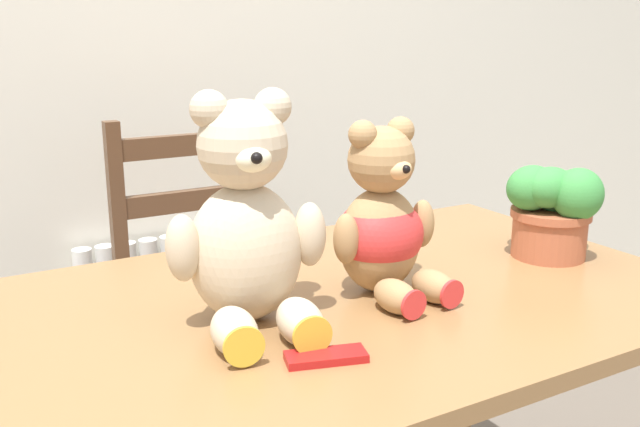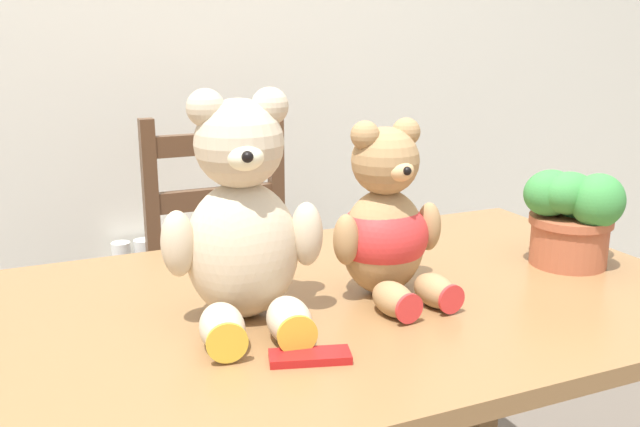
% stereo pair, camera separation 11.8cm
% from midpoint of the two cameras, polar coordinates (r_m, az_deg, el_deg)
% --- Properties ---
extents(wall_back, '(8.00, 0.04, 2.60)m').
position_cam_midpoint_polar(wall_back, '(2.33, -18.04, 15.86)').
color(wall_back, silver).
rests_on(wall_back, ground_plane).
extents(radiator, '(0.56, 0.10, 0.56)m').
position_cam_midpoint_polar(radiator, '(2.49, -13.76, -8.83)').
color(radiator, white).
rests_on(radiator, ground_plane).
extents(dining_table, '(1.41, 0.80, 0.77)m').
position_cam_midpoint_polar(dining_table, '(1.28, -3.31, -11.57)').
color(dining_table, olive).
rests_on(dining_table, ground_plane).
extents(wooden_chair_behind, '(0.42, 0.45, 0.98)m').
position_cam_midpoint_polar(wooden_chair_behind, '(2.05, -10.79, -7.37)').
color(wooden_chair_behind, brown).
rests_on(wooden_chair_behind, ground_plane).
extents(teddy_bear_left, '(0.26, 0.27, 0.37)m').
position_cam_midpoint_polar(teddy_bear_left, '(1.12, -8.91, -1.05)').
color(teddy_bear_left, beige).
rests_on(teddy_bear_left, dining_table).
extents(teddy_bear_right, '(0.22, 0.23, 0.31)m').
position_cam_midpoint_polar(teddy_bear_right, '(1.25, 2.32, -0.94)').
color(teddy_bear_right, tan).
rests_on(teddy_bear_right, dining_table).
extents(potted_plant, '(0.21, 0.20, 0.19)m').
position_cam_midpoint_polar(potted_plant, '(1.50, 16.02, 0.54)').
color(potted_plant, '#B25B3D').
rests_on(potted_plant, dining_table).
extents(chocolate_bar, '(0.12, 0.08, 0.01)m').
position_cam_midpoint_polar(chocolate_bar, '(1.03, -2.88, -11.45)').
color(chocolate_bar, red).
rests_on(chocolate_bar, dining_table).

